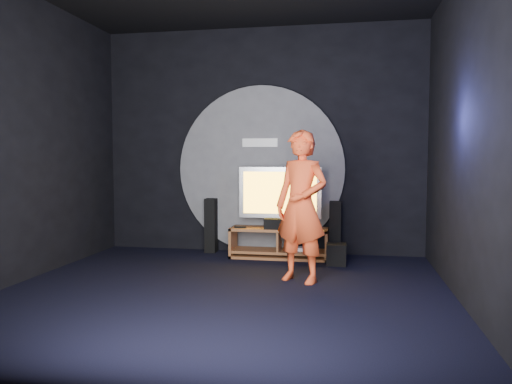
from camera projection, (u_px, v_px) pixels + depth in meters
floor at (222, 294)px, 5.47m from camera, size 5.00×5.00×0.00m
back_wall at (261, 141)px, 7.80m from camera, size 5.00×0.04×3.50m
front_wall at (113, 113)px, 2.90m from camera, size 5.00×0.04×3.50m
left_wall at (13, 135)px, 5.80m from camera, size 0.04×5.00×3.50m
right_wall at (468, 131)px, 4.89m from camera, size 0.04×5.00×3.50m
wall_disc_panel at (261, 170)px, 7.78m from camera, size 2.60×0.11×2.60m
media_console at (280, 245)px, 7.40m from camera, size 1.44×0.45×0.45m
tv at (280, 194)px, 7.42m from camera, size 1.23×0.22×0.90m
center_speaker at (278, 224)px, 7.26m from camera, size 0.40×0.15×0.15m
remote at (240, 227)px, 7.37m from camera, size 0.18×0.05×0.02m
tower_speaker_left at (211, 225)px, 7.84m from camera, size 0.17×0.19×0.85m
tower_speaker_right at (335, 230)px, 7.35m from camera, size 0.17×0.19×0.85m
subwoofer at (336, 254)px, 6.92m from camera, size 0.27×0.27×0.30m
player at (301, 206)px, 5.95m from camera, size 0.79×0.67×1.82m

